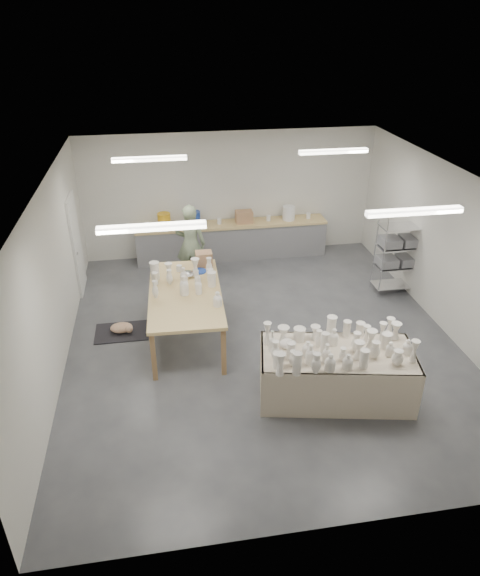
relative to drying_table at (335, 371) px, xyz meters
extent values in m
plane|color=#424449|center=(-0.82, 1.72, -0.46)|extent=(8.00, 8.00, 0.00)
cube|color=white|center=(-0.82, 1.72, 2.53)|extent=(7.00, 8.00, 0.02)
cube|color=silver|center=(-0.82, 5.72, 1.04)|extent=(7.00, 0.02, 3.00)
cube|color=silver|center=(-0.82, -2.28, 1.04)|extent=(7.00, 0.02, 3.00)
cube|color=silver|center=(-4.32, 1.72, 1.04)|extent=(0.02, 8.00, 3.00)
cube|color=silver|center=(2.68, 1.72, 1.04)|extent=(0.02, 8.00, 3.00)
cube|color=white|center=(-4.29, 4.32, 0.59)|extent=(0.05, 0.90, 2.10)
cube|color=white|center=(-2.62, 0.22, 2.48)|extent=(1.40, 0.12, 0.08)
cube|color=white|center=(0.98, 0.22, 2.48)|extent=(1.40, 0.12, 0.08)
cube|color=white|center=(-2.62, 3.72, 2.48)|extent=(1.40, 0.12, 0.08)
cube|color=white|center=(0.98, 3.72, 2.48)|extent=(1.40, 0.12, 0.08)
cube|color=tan|center=(-0.82, 5.40, 0.41)|extent=(4.60, 0.60, 0.06)
cube|color=slate|center=(-0.82, 5.40, -0.04)|extent=(4.60, 0.55, 0.84)
cylinder|color=gold|center=(-2.42, 5.40, 0.61)|extent=(0.30, 0.30, 0.34)
cylinder|color=#1E3FA4|center=(-1.72, 5.40, 0.61)|extent=(0.30, 0.30, 0.34)
cylinder|color=white|center=(0.58, 5.40, 0.61)|extent=(0.30, 0.30, 0.34)
cube|color=#A1744D|center=(-0.52, 5.40, 0.58)|extent=(0.40, 0.30, 0.28)
cylinder|color=white|center=(-2.82, 5.40, 0.51)|extent=(0.10, 0.10, 0.14)
cylinder|color=white|center=(-1.12, 5.40, 0.51)|extent=(0.10, 0.10, 0.14)
cylinder|color=white|center=(0.08, 5.40, 0.51)|extent=(0.10, 0.10, 0.14)
cylinder|color=white|center=(1.08, 5.40, 0.51)|extent=(0.10, 0.10, 0.14)
cylinder|color=silver|center=(1.96, 2.90, 0.44)|extent=(0.02, 0.02, 1.80)
cylinder|color=silver|center=(2.80, 2.90, 0.44)|extent=(0.02, 0.02, 1.80)
cylinder|color=silver|center=(1.96, 3.34, 0.44)|extent=(0.02, 0.02, 1.80)
cylinder|color=silver|center=(2.80, 3.34, 0.44)|extent=(0.02, 0.02, 1.80)
cube|color=silver|center=(2.38, 3.12, -0.31)|extent=(0.88, 0.48, 0.02)
cube|color=silver|center=(2.38, 3.12, 0.14)|extent=(0.88, 0.48, 0.02)
cube|color=silver|center=(2.38, 3.12, 0.59)|extent=(0.88, 0.48, 0.02)
cube|color=silver|center=(2.38, 3.12, 1.04)|extent=(0.88, 0.48, 0.02)
cube|color=slate|center=(2.16, 3.12, 0.26)|extent=(0.38, 0.42, 0.18)
cube|color=slate|center=(2.60, 3.12, 0.26)|extent=(0.38, 0.42, 0.18)
cube|color=slate|center=(2.16, 3.12, 0.71)|extent=(0.38, 0.42, 0.18)
cube|color=slate|center=(2.60, 3.12, 0.71)|extent=(0.38, 0.42, 0.18)
cube|color=olive|center=(0.01, 0.00, -0.10)|extent=(2.22, 1.33, 0.72)
cube|color=beige|center=(0.01, 0.00, 0.34)|extent=(2.51, 1.53, 0.03)
cube|color=beige|center=(0.01, -0.53, -0.05)|extent=(2.31, 0.48, 0.82)
cube|color=beige|center=(0.01, 0.54, -0.05)|extent=(2.31, 0.48, 0.82)
cube|color=tan|center=(-2.16, 2.05, 0.47)|extent=(1.38, 2.61, 0.06)
cube|color=olive|center=(-2.74, 0.84, -0.01)|extent=(0.08, 0.08, 0.90)
cube|color=olive|center=(-1.59, 0.84, -0.01)|extent=(0.08, 0.08, 0.90)
cube|color=olive|center=(-2.74, 3.26, -0.01)|extent=(0.08, 0.08, 0.90)
cube|color=olive|center=(-1.59, 3.26, -0.01)|extent=(0.08, 0.08, 0.90)
ellipsoid|color=silver|center=(-2.06, 2.64, 0.55)|extent=(0.26, 0.26, 0.12)
cylinder|color=#1E3FA4|center=(-1.83, 2.79, 0.51)|extent=(0.26, 0.26, 0.03)
cylinder|color=white|center=(-2.21, 2.89, 0.56)|extent=(0.11, 0.11, 0.12)
cube|color=#A1744D|center=(-1.72, 3.07, 0.64)|extent=(0.32, 0.26, 0.28)
cube|color=black|center=(-3.39, 2.38, -0.45)|extent=(1.00, 0.70, 0.02)
ellipsoid|color=white|center=(-3.39, 2.38, -0.36)|extent=(0.49, 0.42, 0.18)
sphere|color=white|center=(-3.25, 2.29, -0.34)|extent=(0.15, 0.15, 0.15)
imported|color=gray|center=(-1.89, 4.28, 0.44)|extent=(0.74, 0.57, 1.81)
cylinder|color=#A31717|center=(-1.89, 4.55, -0.15)|extent=(0.41, 0.41, 0.04)
cylinder|color=silver|center=(-1.75, 4.58, -0.31)|extent=(0.02, 0.02, 0.30)
cylinder|color=silver|center=(-1.99, 4.66, -0.31)|extent=(0.02, 0.02, 0.30)
cylinder|color=silver|center=(-1.94, 4.42, -0.31)|extent=(0.02, 0.02, 0.30)
camera|label=1|loc=(-2.50, -6.05, 4.93)|focal=32.00mm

